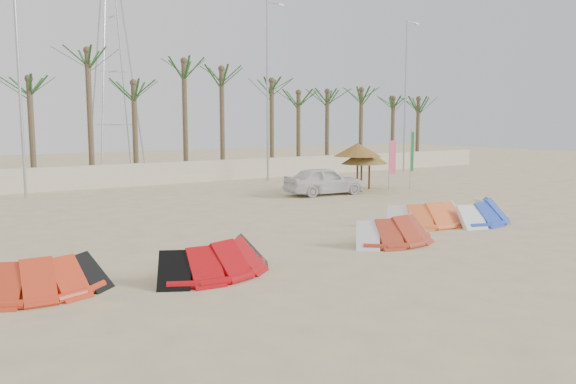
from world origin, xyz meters
TOP-DOWN VIEW (x-y plane):
  - ground at (0.00, 0.00)m, footprint 120.00×120.00m
  - boundary_wall at (0.00, 22.00)m, footprint 60.00×0.30m
  - palm_line at (0.67, 23.50)m, footprint 52.00×4.00m
  - lamp_b at (-5.96, 20.00)m, footprint 1.25×0.14m
  - lamp_c at (8.04, 20.00)m, footprint 1.25×0.14m
  - lamp_d at (20.04, 20.00)m, footprint 1.25×0.14m
  - pylon at (1.00, 28.00)m, footprint 3.00×3.00m
  - kite_red_left at (-8.62, 3.04)m, footprint 3.04×1.69m
  - kite_red_mid at (-4.70, 2.44)m, footprint 3.55×2.24m
  - kite_red_right at (1.45, 2.58)m, footprint 3.14×1.64m
  - kite_orange at (4.61, 4.09)m, footprint 3.65×1.95m
  - kite_blue at (6.75, 3.55)m, footprint 4.06×2.83m
  - parasol_left at (8.84, 12.49)m, footprint 2.51×2.51m
  - parasol_mid at (9.15, 12.53)m, footprint 2.18×2.18m
  - parasol_right at (10.36, 13.24)m, footprint 2.04×2.04m
  - flag_pink at (11.27, 12.46)m, footprint 0.45×0.08m
  - flag_green at (12.34, 11.91)m, footprint 0.44×0.17m
  - car at (6.78, 12.70)m, footprint 4.32×2.13m

SIDE VIEW (x-z plane):
  - ground at x=0.00m, z-range 0.00..0.00m
  - pylon at x=1.00m, z-range -7.00..7.00m
  - kite_red_left at x=-8.62m, z-range -0.03..0.87m
  - kite_red_right at x=1.45m, z-range -0.03..0.87m
  - kite_red_mid at x=-4.70m, z-range -0.03..0.87m
  - kite_orange at x=4.61m, z-range -0.03..0.87m
  - kite_blue at x=6.75m, z-range -0.03..0.87m
  - boundary_wall at x=0.00m, z-range 0.00..1.30m
  - car at x=6.78m, z-range 0.00..1.42m
  - flag_pink at x=11.27m, z-range 0.26..3.10m
  - parasol_right at x=10.36m, z-range 0.70..2.80m
  - parasol_mid at x=9.15m, z-range 0.73..2.90m
  - flag_green at x=12.34m, z-range 0.31..3.64m
  - parasol_left at x=8.84m, z-range 0.94..3.54m
  - lamp_b at x=-5.96m, z-range 0.27..11.27m
  - lamp_c at x=8.04m, z-range 0.27..11.27m
  - lamp_d at x=20.04m, z-range 0.27..11.27m
  - palm_line at x=0.67m, z-range 2.59..10.29m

